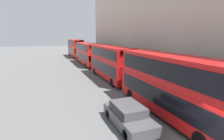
{
  "coord_description": "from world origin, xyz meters",
  "views": [
    {
      "loc": [
        -6.52,
        -4.4,
        5.63
      ],
      "look_at": [
        0.48,
        13.34,
        1.87
      ],
      "focal_mm": 28.0,
      "sensor_mm": 36.0,
      "label": 1
    }
  ],
  "objects_px": {
    "bus_third_in_queue": "(87,53)",
    "bus_trailing": "(75,47)",
    "car_dark_sedan": "(128,115)",
    "pedestrian": "(126,70)",
    "bus_second_in_queue": "(111,61)",
    "bus_leading": "(171,83)"
  },
  "relations": [
    {
      "from": "bus_leading",
      "to": "bus_third_in_queue",
      "type": "bearing_deg",
      "value": 90.0
    },
    {
      "from": "bus_trailing",
      "to": "car_dark_sedan",
      "type": "height_order",
      "value": "bus_trailing"
    },
    {
      "from": "car_dark_sedan",
      "to": "bus_second_in_queue",
      "type": "bearing_deg",
      "value": 74.08
    },
    {
      "from": "bus_third_in_queue",
      "to": "car_dark_sedan",
      "type": "bearing_deg",
      "value": -97.79
    },
    {
      "from": "bus_trailing",
      "to": "bus_second_in_queue",
      "type": "bearing_deg",
      "value": -90.0
    },
    {
      "from": "bus_third_in_queue",
      "to": "pedestrian",
      "type": "relative_size",
      "value": 6.15
    },
    {
      "from": "bus_leading",
      "to": "bus_second_in_queue",
      "type": "height_order",
      "value": "bus_leading"
    },
    {
      "from": "car_dark_sedan",
      "to": "pedestrian",
      "type": "bearing_deg",
      "value": 64.31
    },
    {
      "from": "bus_leading",
      "to": "bus_second_in_queue",
      "type": "distance_m",
      "value": 11.74
    },
    {
      "from": "pedestrian",
      "to": "bus_second_in_queue",
      "type": "bearing_deg",
      "value": -160.87
    },
    {
      "from": "bus_third_in_queue",
      "to": "bus_trailing",
      "type": "distance_m",
      "value": 13.28
    },
    {
      "from": "bus_third_in_queue",
      "to": "pedestrian",
      "type": "bearing_deg",
      "value": -76.81
    },
    {
      "from": "bus_third_in_queue",
      "to": "car_dark_sedan",
      "type": "relative_size",
      "value": 2.6
    },
    {
      "from": "bus_leading",
      "to": "pedestrian",
      "type": "distance_m",
      "value": 13.11
    },
    {
      "from": "bus_second_in_queue",
      "to": "bus_trailing",
      "type": "height_order",
      "value": "bus_trailing"
    },
    {
      "from": "bus_leading",
      "to": "bus_second_in_queue",
      "type": "relative_size",
      "value": 1.03
    },
    {
      "from": "car_dark_sedan",
      "to": "pedestrian",
      "type": "distance_m",
      "value": 14.31
    },
    {
      "from": "bus_second_in_queue",
      "to": "car_dark_sedan",
      "type": "xyz_separation_m",
      "value": [
        -3.4,
        -11.92,
        -1.64
      ]
    },
    {
      "from": "bus_third_in_queue",
      "to": "pedestrian",
      "type": "height_order",
      "value": "bus_third_in_queue"
    },
    {
      "from": "bus_third_in_queue",
      "to": "bus_trailing",
      "type": "relative_size",
      "value": 1.07
    },
    {
      "from": "bus_leading",
      "to": "bus_second_in_queue",
      "type": "bearing_deg",
      "value": 90.0
    },
    {
      "from": "bus_second_in_queue",
      "to": "bus_trailing",
      "type": "xyz_separation_m",
      "value": [
        -0.0,
        26.2,
        0.16
      ]
    }
  ]
}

